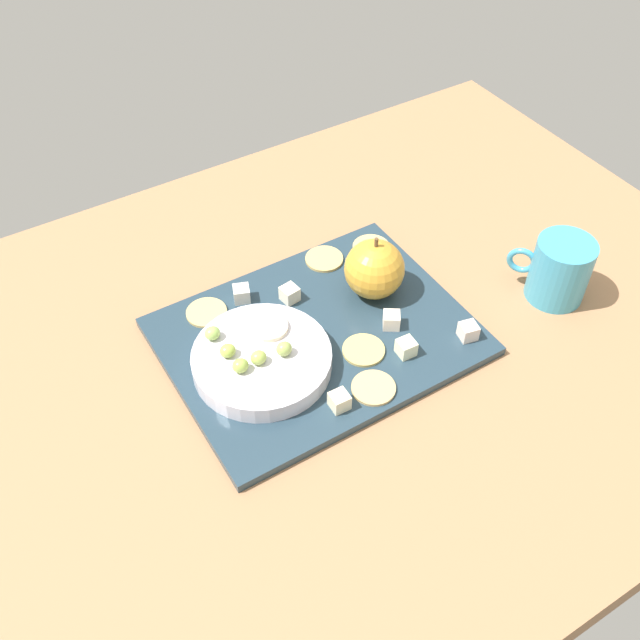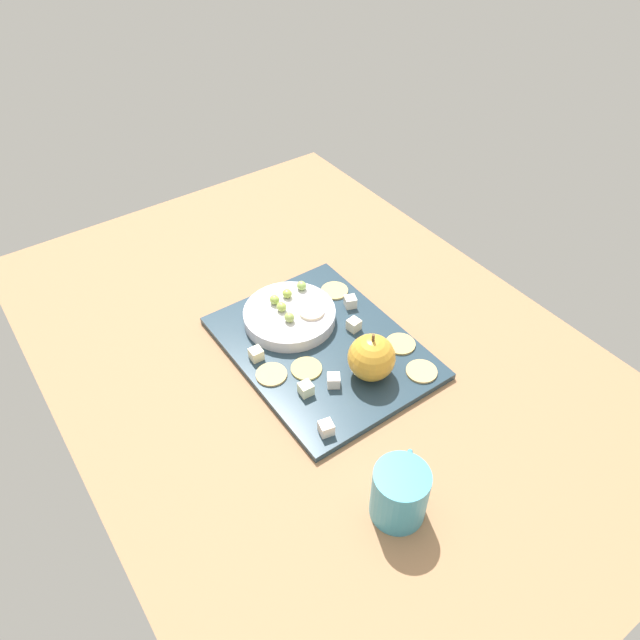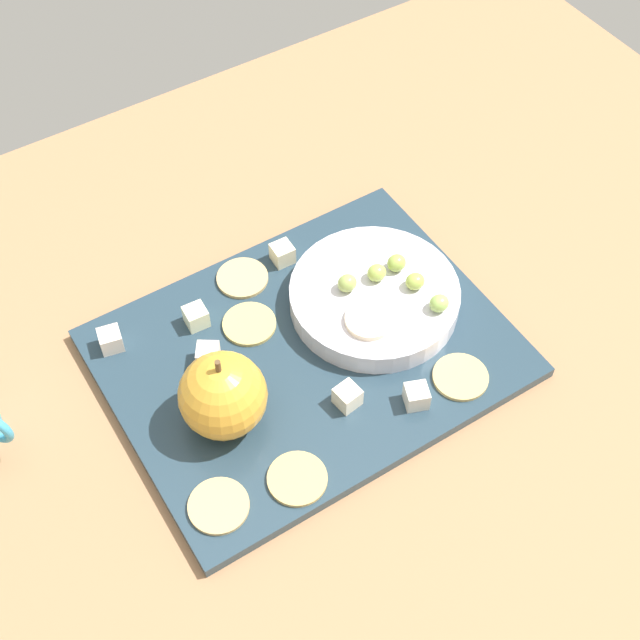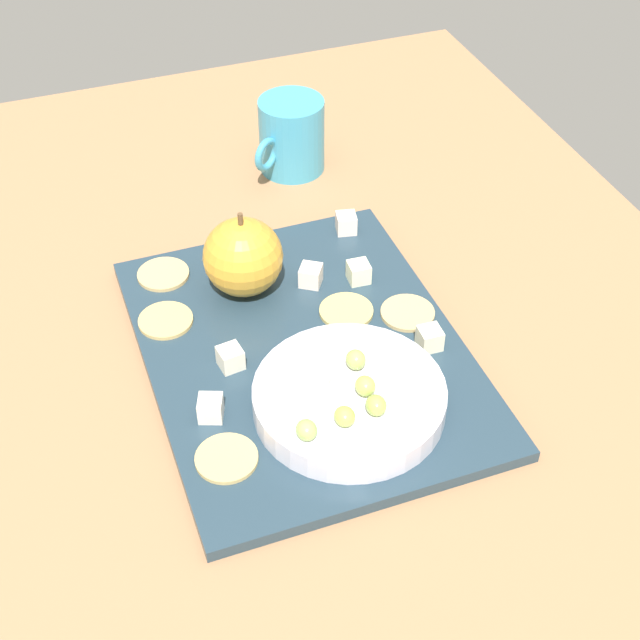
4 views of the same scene
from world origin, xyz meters
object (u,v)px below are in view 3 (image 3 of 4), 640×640
object	(u,v)px
cheese_cube_5	(347,397)
cracker_1	(242,278)
cheese_cube_4	(416,396)
cheese_cube_0	(282,253)
grape_3	(396,263)
grape_0	(415,281)
cracker_2	(460,377)
grape_1	(439,303)
cracker_4	(219,506)
grape_2	(377,273)
apple_whole	(223,395)
cheese_cube_3	(111,340)
serving_dish	(375,298)
platter	(308,353)
cheese_cube_2	(208,355)
cheese_cube_1	(196,317)
apple_slice_0	(369,320)
grape_4	(347,283)
cracker_0	(297,479)
cracker_3	(249,324)

from	to	relation	value
cheese_cube_5	cracker_1	bearing A→B (deg)	-87.04
cheese_cube_4	cracker_1	world-z (taller)	cheese_cube_4
cheese_cube_0	grape_3	distance (cm)	12.12
cheese_cube_4	grape_0	world-z (taller)	grape_0
cheese_cube_0	cheese_cube_4	distance (cm)	21.52
cracker_2	grape_1	size ratio (longest dim) A/B	2.72
cheese_cube_0	grape_1	size ratio (longest dim) A/B	1.07
cracker_4	cracker_2	bearing A→B (deg)	178.84
grape_1	grape_3	xyz separation A→B (cm)	(0.52, -6.32, 0.03)
grape_2	grape_0	bearing A→B (deg)	131.76
apple_whole	cheese_cube_3	bearing A→B (deg)	-67.35
cheese_cube_3	grape_3	size ratio (longest dim) A/B	1.07
cheese_cube_0	cracker_1	world-z (taller)	cheese_cube_0
serving_dish	cheese_cube_0	world-z (taller)	serving_dish
cheese_cube_5	grape_3	world-z (taller)	grape_3
platter	cheese_cube_4	size ratio (longest dim) A/B	17.92
cheese_cube_3	platter	bearing A→B (deg)	146.59
apple_whole	cheese_cube_2	xyz separation A→B (cm)	(-1.62, -6.45, -2.92)
cheese_cube_3	cheese_cube_1	bearing A→B (deg)	167.27
grape_3	cheese_cube_0	bearing A→B (deg)	-47.96
cheese_cube_1	cracker_1	size ratio (longest dim) A/B	0.39
cheese_cube_1	cracker_2	world-z (taller)	cheese_cube_1
cheese_cube_5	grape_1	world-z (taller)	grape_1
apple_whole	apple_slice_0	distance (cm)	16.14
grape_4	platter	bearing A→B (deg)	23.23
platter	cheese_cube_0	world-z (taller)	cheese_cube_0
cracker_0	grape_2	world-z (taller)	grape_2
apple_whole	apple_slice_0	world-z (taller)	apple_whole
platter	cheese_cube_1	xyz separation A→B (cm)	(7.52, -8.52, 1.66)
cheese_cube_4	cracker_0	world-z (taller)	cheese_cube_4
cracker_4	cheese_cube_4	bearing A→B (deg)	178.80
apple_slice_0	grape_3	bearing A→B (deg)	-145.86
cheese_cube_1	cheese_cube_0	bearing A→B (deg)	-167.18
cheese_cube_2	cheese_cube_5	bearing A→B (deg)	128.45
cracker_1	cracker_2	world-z (taller)	same
cracker_2	grape_0	distance (cm)	10.41
cheese_cube_0	cracker_3	bearing A→B (deg)	38.01
cracker_3	grape_0	xyz separation A→B (cm)	(-15.28, 6.17, 3.03)
cracker_1	grape_4	world-z (taller)	grape_4
cracker_1	cheese_cube_2	bearing A→B (deg)	43.40
cheese_cube_5	grape_0	xyz separation A→B (cm)	(-12.05, -6.44, 2.19)
apple_whole	cheese_cube_0	xyz separation A→B (cm)	(-14.11, -13.75, -2.92)
cheese_cube_4	grape_3	xyz separation A→B (cm)	(-6.49, -12.63, 2.25)
cracker_0	cheese_cube_4	bearing A→B (deg)	-175.94
cheese_cube_4	cheese_cube_5	world-z (taller)	same
cracker_0	cracker_1	size ratio (longest dim) A/B	1.00
cheese_cube_0	cheese_cube_2	distance (cm)	14.47
cheese_cube_5	grape_3	distance (cm)	15.24
platter	cheese_cube_2	xyz separation A→B (cm)	(8.68, -3.80, 1.66)
cracker_3	apple_slice_0	size ratio (longest dim) A/B	1.14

